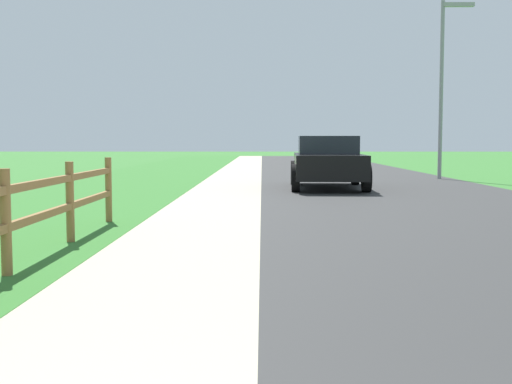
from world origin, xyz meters
TOP-DOWN VIEW (x-y plane):
  - ground_plane at (0.00, 25.00)m, footprint 120.00×120.00m
  - road_asphalt at (3.50, 27.00)m, footprint 7.00×66.00m
  - curb_concrete at (-3.00, 27.00)m, footprint 6.00×66.00m
  - grass_verge at (-4.50, 27.00)m, footprint 5.00×66.00m
  - parked_suv_black at (1.94, 19.25)m, footprint 2.26×4.82m
  - street_lamp at (6.56, 23.91)m, footprint 1.17×0.20m

SIDE VIEW (x-z plane):
  - ground_plane at x=0.00m, z-range 0.00..0.00m
  - road_asphalt at x=3.50m, z-range 0.00..0.01m
  - curb_concrete at x=-3.00m, z-range 0.00..0.01m
  - grass_verge at x=-4.50m, z-range 0.00..0.01m
  - parked_suv_black at x=1.94m, z-range 0.02..1.53m
  - street_lamp at x=6.56m, z-range 0.60..6.95m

